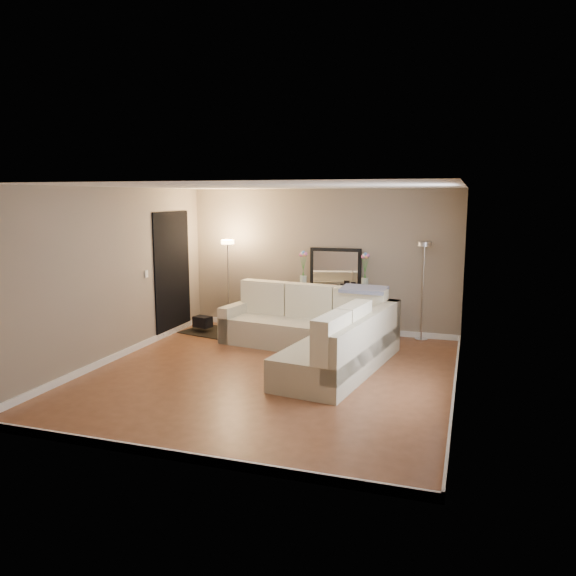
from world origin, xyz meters
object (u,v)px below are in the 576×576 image
(sectional_sofa, at_px, (317,333))
(floor_lamp_lit, at_px, (228,267))
(floor_lamp_unlit, at_px, (424,271))
(console_table, at_px, (329,309))

(sectional_sofa, relative_size, floor_lamp_lit, 1.87)
(sectional_sofa, relative_size, floor_lamp_unlit, 1.84)
(console_table, bearing_deg, floor_lamp_unlit, 2.43)
(floor_lamp_lit, bearing_deg, sectional_sofa, -30.51)
(floor_lamp_lit, height_order, floor_lamp_unlit, floor_lamp_unlit)
(sectional_sofa, xyz_separation_m, console_table, (-0.19, 1.45, 0.08))
(sectional_sofa, height_order, console_table, sectional_sofa)
(console_table, xyz_separation_m, floor_lamp_lit, (-1.85, -0.25, 0.73))
(floor_lamp_unlit, bearing_deg, floor_lamp_lit, -174.78)
(console_table, bearing_deg, sectional_sofa, -82.70)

